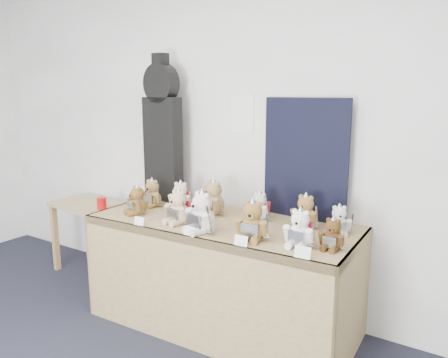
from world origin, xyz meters
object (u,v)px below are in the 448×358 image
Objects in this scene: side_table at (94,216)px; teddy_back_right at (305,213)px; display_table at (216,247)px; teddy_front_far_left at (137,201)px; teddy_front_far_right at (300,230)px; guitar_case at (162,130)px; teddy_back_centre_right at (259,207)px; teddy_back_end at (339,221)px; teddy_front_right at (252,222)px; red_cup at (102,203)px; teddy_front_end at (332,235)px; teddy_front_left at (178,208)px; teddy_back_far_left at (152,194)px; teddy_back_left at (181,197)px; teddy_back_centre_left at (213,199)px; teddy_front_centre at (201,214)px.

side_table is 2.15m from teddy_back_right.
teddy_front_far_left is at bearing -172.28° from display_table.
teddy_front_far_right is at bearing 21.38° from teddy_front_far_left.
side_table is at bearing -164.31° from guitar_case.
teddy_back_centre_right is 0.60m from teddy_back_end.
teddy_back_end is (0.42, 0.41, -0.03)m from teddy_front_right.
teddy_front_end reaches higher than red_cup.
side_table is 3.30× the size of teddy_front_far_right.
teddy_front_left is 1.27× the size of teddy_front_end.
teddy_back_centre_right is 0.93× the size of teddy_back_far_left.
teddy_back_left is 1.27m from teddy_back_end.
side_table is at bearing -165.48° from teddy_back_centre_left.
display_table reaches higher than red_cup.
guitar_case is (-0.78, 0.34, 0.78)m from display_table.
red_cup is 2.21m from teddy_front_end.
red_cup is 0.44× the size of teddy_back_left.
teddy_front_left reaches higher than teddy_back_right.
teddy_front_centre is at bearing -172.58° from teddy_front_far_right.
teddy_front_left reaches higher than teddy_front_end.
teddy_front_right reaches higher than teddy_back_centre_right.
teddy_front_right is at bearing 18.54° from teddy_front_far_left.
teddy_back_left is at bearing -166.72° from teddy_back_centre_right.
display_table is 2.28× the size of side_table.
red_cup is (-0.55, -0.22, -0.67)m from guitar_case.
teddy_back_end is (0.24, -0.01, -0.02)m from teddy_back_right.
teddy_front_right is 1.33× the size of teddy_front_end.
teddy_front_end is at bearing -19.59° from teddy_back_centre_right.
teddy_front_end is 0.73× the size of teddy_back_centre_left.
teddy_back_far_left is (0.84, -0.10, 0.35)m from side_table.
teddy_back_end is (0.80, 0.26, 0.26)m from display_table.
teddy_front_end is (0.87, -0.05, 0.26)m from display_table.
teddy_front_far_left is 1.13× the size of teddy_back_end.
guitar_case reaches higher than teddy_back_left.
teddy_front_far_left is 1.34m from teddy_front_far_right.
side_table is (-1.56, 0.22, -0.07)m from display_table.
teddy_back_left is at bearing -172.99° from teddy_back_right.
teddy_back_end reaches higher than side_table.
teddy_front_left is 1.05× the size of teddy_back_right.
teddy_back_centre_left is (-0.84, 0.30, 0.02)m from teddy_front_far_right.
teddy_front_far_right is at bearing -32.02° from teddy_back_centre_right.
teddy_back_end is (1.46, 0.37, -0.01)m from teddy_front_far_left.
teddy_back_left is 0.85× the size of teddy_back_centre_left.
display_table is at bearing 37.98° from teddy_front_left.
teddy_back_left is (-0.46, 0.17, 0.27)m from display_table.
teddy_front_far_left is (0.67, -0.24, 0.16)m from red_cup.
teddy_front_centre reaches higher than teddy_back_centre_right.
teddy_back_left is 0.30m from teddy_back_centre_left.
teddy_front_centre is at bearing -13.72° from red_cup.
teddy_back_far_left is (-1.52, -0.14, 0.01)m from teddy_back_end.
guitar_case is 1.08m from teddy_front_centre.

